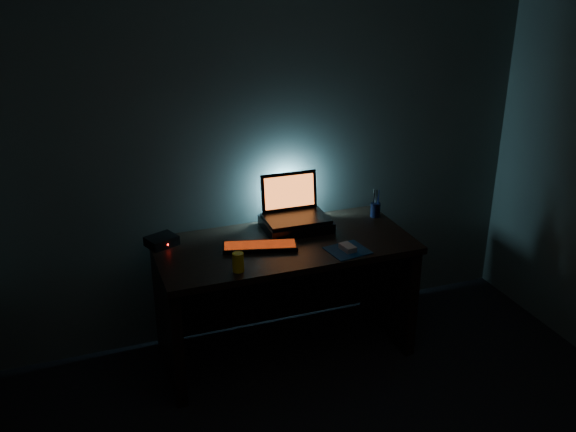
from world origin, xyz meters
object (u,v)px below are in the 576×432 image
Objects in this scene: mouse at (348,248)px; pen_cup at (375,210)px; laptop at (293,207)px; router at (162,241)px; juice_glass at (238,262)px; keyboard at (260,246)px.

mouse is 0.55m from pen_cup.
mouse is (0.17, -0.44, -0.10)m from laptop.
laptop is 0.55m from pen_cup.
pen_cup is 1.36m from router.
juice_glass is at bearing -76.80° from router.
keyboard is at bearing -166.69° from pen_cup.
juice_glass reaches higher than keyboard.
mouse is 1.13× the size of pen_cup.
mouse is at bearing -133.60° from pen_cup.
pen_cup reaches higher than mouse.
juice_glass is at bearing -115.76° from keyboard.
router is at bearing -178.31° from laptop.
router is at bearing 178.50° from pen_cup.
juice_glass is at bearing 173.71° from mouse.
router is at bearing 125.60° from juice_glass.
laptop is 1.89× the size of router.
keyboard is 4.22× the size of juice_glass.
laptop reaches higher than mouse.
laptop is at bearing -21.69° from router.
juice_glass is 0.52× the size of router.
keyboard is 4.95× the size of pen_cup.
pen_cup is at bearing -23.91° from router.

